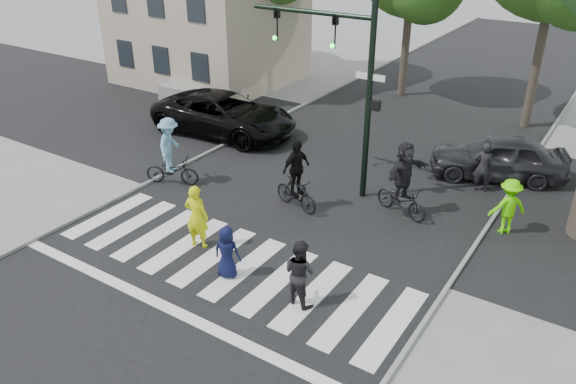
# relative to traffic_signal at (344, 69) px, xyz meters

# --- Properties ---
(ground) EXTENTS (120.00, 120.00, 0.00)m
(ground) POSITION_rel_traffic_signal_xyz_m (-0.35, -6.20, -3.90)
(ground) COLOR gray
(ground) RESTS_ON ground
(road_stem) EXTENTS (10.00, 70.00, 0.01)m
(road_stem) POSITION_rel_traffic_signal_xyz_m (-0.35, -1.20, -3.90)
(road_stem) COLOR black
(road_stem) RESTS_ON ground
(road_cross) EXTENTS (70.00, 10.00, 0.01)m
(road_cross) POSITION_rel_traffic_signal_xyz_m (-0.35, 1.80, -3.89)
(road_cross) COLOR black
(road_cross) RESTS_ON ground
(curb_left) EXTENTS (0.10, 70.00, 0.10)m
(curb_left) POSITION_rel_traffic_signal_xyz_m (-5.40, -1.20, -3.85)
(curb_left) COLOR gray
(curb_left) RESTS_ON ground
(curb_right) EXTENTS (0.10, 70.00, 0.10)m
(curb_right) POSITION_rel_traffic_signal_xyz_m (4.70, -1.20, -3.85)
(curb_right) COLOR gray
(curb_right) RESTS_ON ground
(crosswalk) EXTENTS (10.00, 3.85, 0.01)m
(crosswalk) POSITION_rel_traffic_signal_xyz_m (-0.35, -5.54, -3.89)
(crosswalk) COLOR silver
(crosswalk) RESTS_ON ground
(traffic_signal) EXTENTS (4.45, 0.29, 6.00)m
(traffic_signal) POSITION_rel_traffic_signal_xyz_m (0.00, 0.00, 0.00)
(traffic_signal) COLOR black
(traffic_signal) RESTS_ON ground
(house) EXTENTS (8.40, 8.10, 8.82)m
(house) POSITION_rel_traffic_signal_xyz_m (-11.85, 7.78, -0.10)
(house) COLOR #BAA591
(house) RESTS_ON ground
(pedestrian_woman) EXTENTS (0.73, 0.56, 1.79)m
(pedestrian_woman) POSITION_rel_traffic_signal_xyz_m (-1.51, -5.02, -3.01)
(pedestrian_woman) COLOR #DAEB0D
(pedestrian_woman) RESTS_ON ground
(pedestrian_child) EXTENTS (0.75, 0.59, 1.36)m
(pedestrian_child) POSITION_rel_traffic_signal_xyz_m (-0.00, -5.66, -3.22)
(pedestrian_child) COLOR black
(pedestrian_child) RESTS_ON ground
(pedestrian_adult) EXTENTS (0.89, 0.75, 1.63)m
(pedestrian_adult) POSITION_rel_traffic_signal_xyz_m (2.01, -5.58, -3.09)
(pedestrian_adult) COLOR black
(pedestrian_adult) RESTS_ON ground
(cyclist_left) EXTENTS (1.88, 1.32, 2.25)m
(cyclist_left) POSITION_rel_traffic_signal_xyz_m (-4.74, -2.60, -2.92)
(cyclist_left) COLOR black
(cyclist_left) RESTS_ON ground
(cyclist_mid) EXTENTS (1.73, 1.08, 2.18)m
(cyclist_mid) POSITION_rel_traffic_signal_xyz_m (-0.47, -1.82, -3.01)
(cyclist_mid) COLOR black
(cyclist_mid) RESTS_ON ground
(cyclist_right) EXTENTS (1.89, 1.75, 2.27)m
(cyclist_right) POSITION_rel_traffic_signal_xyz_m (2.30, -0.44, -2.89)
(cyclist_right) COLOR black
(cyclist_right) RESTS_ON ground
(car_suv) EXTENTS (5.99, 3.05, 1.62)m
(car_suv) POSITION_rel_traffic_signal_xyz_m (-6.19, 1.91, -3.09)
(car_suv) COLOR black
(car_suv) RESTS_ON ground
(car_grey) EXTENTS (4.67, 3.18, 1.48)m
(car_grey) POSITION_rel_traffic_signal_xyz_m (3.95, 3.67, -3.16)
(car_grey) COLOR #2E2E32
(car_grey) RESTS_ON ground
(bystander_hivis) EXTENTS (1.18, 1.13, 1.61)m
(bystander_hivis) POSITION_rel_traffic_signal_xyz_m (5.12, 0.18, -3.10)
(bystander_hivis) COLOR #5FFF03
(bystander_hivis) RESTS_ON ground
(bystander_dark) EXTENTS (0.68, 0.53, 1.63)m
(bystander_dark) POSITION_rel_traffic_signal_xyz_m (3.81, 2.40, -3.08)
(bystander_dark) COLOR black
(bystander_dark) RESTS_ON ground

